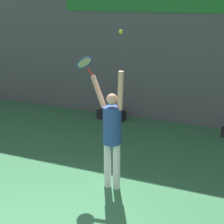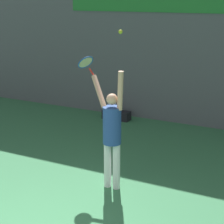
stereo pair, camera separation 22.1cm
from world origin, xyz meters
name	(u,v)px [view 1 (the left image)]	position (x,y,z in m)	size (l,w,h in m)	color
back_wall	(170,27)	(0.00, 6.49, 2.50)	(18.00, 0.10, 5.00)	slate
tennis_player	(112,131)	(0.32, 2.34, 1.05)	(0.80, 0.51, 2.11)	white
tennis_racket	(85,63)	(-0.40, 2.73, 2.11)	(0.41, 0.37, 0.35)	red
tennis_ball	(121,32)	(0.51, 2.28, 2.74)	(0.07, 0.07, 0.07)	#CCDB2D
water_bottle	(223,132)	(1.61, 5.83, 0.12)	(0.08, 0.08, 0.27)	#262628
equipment_bag	(111,115)	(-1.41, 6.00, 0.12)	(0.76, 0.29, 0.24)	black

